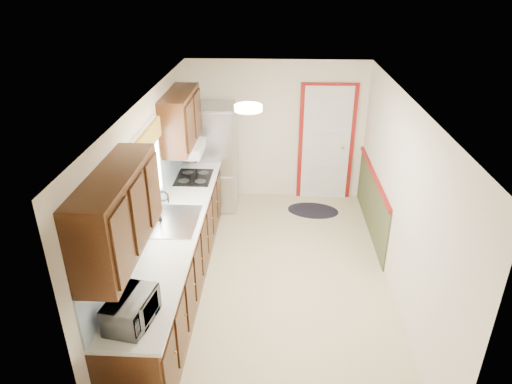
# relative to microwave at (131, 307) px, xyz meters

# --- Properties ---
(room_shell) EXTENTS (3.20, 5.20, 2.52)m
(room_shell) POSITION_rel_microwave_xyz_m (1.20, 1.95, 0.09)
(room_shell) COLOR beige
(room_shell) RESTS_ON ground
(kitchen_run) EXTENTS (0.63, 4.00, 2.20)m
(kitchen_run) POSITION_rel_microwave_xyz_m (-0.04, 1.66, -0.30)
(kitchen_run) COLOR #381C0C
(kitchen_run) RESTS_ON ground
(back_wall_trim) EXTENTS (1.12, 2.30, 2.08)m
(back_wall_trim) POSITION_rel_microwave_xyz_m (2.19, 4.16, -0.22)
(back_wall_trim) COLOR maroon
(back_wall_trim) RESTS_ON ground
(ceiling_fixture) EXTENTS (0.30, 0.30, 0.06)m
(ceiling_fixture) POSITION_rel_microwave_xyz_m (0.90, 1.75, 1.25)
(ceiling_fixture) COLOR #FFD88C
(ceiling_fixture) RESTS_ON room_shell
(microwave) EXTENTS (0.35, 0.53, 0.33)m
(microwave) POSITION_rel_microwave_xyz_m (0.00, 0.00, 0.00)
(microwave) COLOR white
(microwave) RESTS_ON kitchen_run
(refrigerator) EXTENTS (0.76, 0.75, 1.76)m
(refrigerator) POSITION_rel_microwave_xyz_m (0.18, 4.00, -0.22)
(refrigerator) COLOR #B7B7BC
(refrigerator) RESTS_ON ground
(rug) EXTENTS (0.93, 0.67, 0.01)m
(rug) POSITION_rel_microwave_xyz_m (1.85, 3.85, -1.10)
(rug) COLOR black
(rug) RESTS_ON ground
(cooktop) EXTENTS (0.50, 0.60, 0.02)m
(cooktop) POSITION_rel_microwave_xyz_m (0.01, 3.03, -0.16)
(cooktop) COLOR black
(cooktop) RESTS_ON kitchen_run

